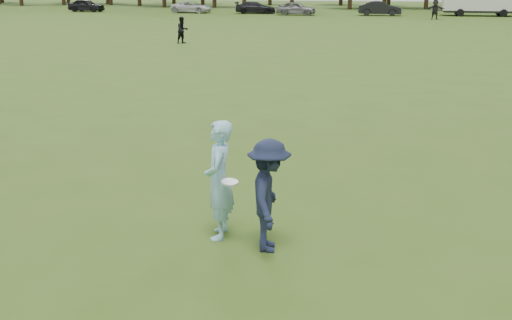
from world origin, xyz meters
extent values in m
plane|color=#365417|center=(0.00, 0.00, 0.00)|extent=(200.00, 200.00, 0.00)
imported|color=#94D0E5|center=(0.10, -0.33, 0.99)|extent=(0.57, 0.78, 1.97)
imported|color=#192037|center=(0.98, -0.64, 0.90)|extent=(0.82, 1.24, 1.80)
imported|color=black|center=(-9.89, 28.11, 0.84)|extent=(1.01, 1.04, 1.68)
imported|color=black|center=(7.77, 54.67, 0.98)|extent=(1.85, 0.67, 1.96)
imported|color=black|center=(-32.74, 60.24, 0.75)|extent=(4.57, 2.18, 1.51)
imported|color=silver|center=(-19.42, 60.38, 0.66)|extent=(4.93, 2.57, 1.32)
imported|color=black|center=(-11.76, 60.53, 0.68)|extent=(4.83, 2.37, 1.35)
imported|color=slate|center=(-6.78, 58.63, 0.74)|extent=(4.39, 1.81, 1.49)
imported|color=black|center=(2.36, 59.69, 0.77)|extent=(4.65, 1.62, 1.53)
cylinder|color=white|center=(0.35, -0.58, 1.06)|extent=(0.27, 0.27, 0.06)
cube|color=black|center=(13.02, 61.13, 0.50)|extent=(7.60, 2.30, 0.25)
cylinder|color=black|center=(10.82, 59.88, 0.40)|extent=(0.80, 0.25, 0.80)
cylinder|color=black|center=(10.82, 62.38, 0.40)|extent=(0.80, 0.25, 0.80)
cylinder|color=black|center=(15.22, 59.88, 0.40)|extent=(0.80, 0.25, 0.80)
cylinder|color=black|center=(15.22, 62.38, 0.40)|extent=(0.80, 0.25, 0.80)
cube|color=#333333|center=(8.62, 61.13, 0.55)|extent=(1.20, 0.15, 0.12)
camera|label=1|loc=(2.52, -9.18, 4.14)|focal=42.00mm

